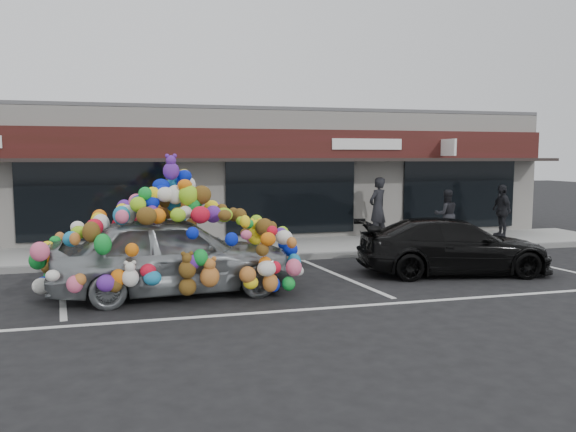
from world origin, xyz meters
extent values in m
plane|color=black|center=(0.00, 0.00, 0.00)|extent=(90.00, 90.00, 0.00)
cube|color=white|center=(0.00, 8.50, 2.10)|extent=(24.00, 6.00, 4.20)
cube|color=#59595B|center=(0.00, 8.50, 4.25)|extent=(24.00, 6.00, 0.12)
cube|color=#34140E|center=(0.00, 5.42, 3.15)|extent=(24.00, 0.18, 0.90)
cube|color=black|center=(0.00, 4.90, 2.65)|extent=(24.00, 1.20, 0.10)
cube|color=white|center=(8.20, 4.95, 3.05)|extent=(0.08, 0.95, 0.55)
cube|color=white|center=(5.50, 5.30, 3.15)|extent=(2.40, 0.04, 0.35)
cube|color=black|center=(-3.00, 5.47, 1.45)|extent=(4.20, 0.12, 2.30)
cube|color=black|center=(3.00, 5.47, 1.45)|extent=(4.20, 0.12, 2.30)
cube|color=black|center=(9.00, 5.47, 1.45)|extent=(4.20, 0.12, 2.30)
cube|color=#9B9C96|center=(0.00, 4.00, 0.07)|extent=(26.00, 3.00, 0.15)
cube|color=slate|center=(0.00, 2.50, 0.07)|extent=(26.00, 0.18, 0.16)
cube|color=silver|center=(-3.20, 0.20, 0.00)|extent=(0.73, 4.37, 0.01)
cube|color=silver|center=(2.80, 0.20, 0.00)|extent=(0.73, 4.37, 0.01)
cube|color=silver|center=(8.20, 0.20, 0.00)|extent=(0.73, 4.37, 0.01)
cube|color=silver|center=(2.00, -2.30, 0.00)|extent=(14.00, 0.12, 0.01)
imported|color=#9A9DA4|center=(-1.00, -0.51, 0.80)|extent=(2.18, 4.80, 1.60)
ellipsoid|color=#FD2733|center=(-1.00, -0.51, 2.20)|extent=(1.54, 2.06, 1.20)
sphere|color=yellow|center=(0.65, -0.66, 1.14)|extent=(0.34, 0.34, 0.34)
sphere|color=#0B14D6|center=(-0.40, -1.54, 0.55)|extent=(0.36, 0.36, 0.36)
sphere|color=green|center=(-1.80, 0.50, 0.60)|extent=(0.30, 0.30, 0.30)
sphere|color=pink|center=(-1.00, -0.51, 2.75)|extent=(0.32, 0.32, 0.32)
sphere|color=#FF5714|center=(-2.40, -0.41, 1.15)|extent=(0.30, 0.30, 0.30)
imported|color=black|center=(5.47, -0.11, 0.65)|extent=(2.55, 4.73, 1.30)
imported|color=#222328|center=(5.65, 4.73, 1.12)|extent=(0.85, 0.75, 1.95)
imported|color=black|center=(7.68, 4.03, 0.93)|extent=(0.85, 0.71, 1.57)
imported|color=#2B272D|center=(9.69, 4.06, 1.00)|extent=(1.03, 0.50, 1.70)
camera|label=1|loc=(-1.54, -11.75, 2.73)|focal=35.00mm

